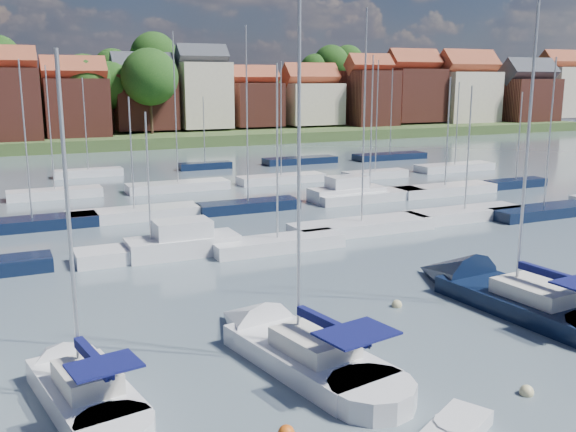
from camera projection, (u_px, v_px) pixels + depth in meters
name	position (u px, v px, depth m)	size (l,w,h in m)	color
ground	(181.00, 197.00, 60.66)	(260.00, 260.00, 0.00)	#495963
sailboat_left	(77.00, 385.00, 22.65)	(4.07, 9.69, 12.88)	silver
sailboat_centre	(285.00, 346.00, 26.00)	(5.24, 12.10, 15.92)	silver
sailboat_navy	(494.00, 293.00, 32.46)	(4.88, 13.93, 18.80)	black
tender	(455.00, 430.00, 19.94)	(3.23, 2.59, 0.63)	silver
buoy_d	(526.00, 395.00, 22.70)	(0.51, 0.51, 0.51)	beige
buoy_e	(397.00, 307.00, 31.46)	(0.50, 0.50, 0.50)	beige
marina_field	(216.00, 200.00, 57.03)	(79.62, 41.41, 15.93)	silver
far_shore_town	(79.00, 108.00, 142.97)	(212.46, 90.00, 22.27)	#3D542A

